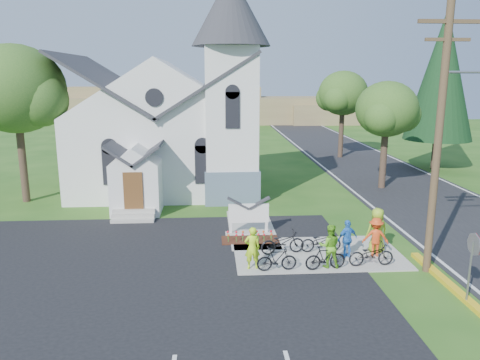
{
  "coord_description": "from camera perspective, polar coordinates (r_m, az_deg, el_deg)",
  "views": [
    {
      "loc": [
        -2.97,
        -17.85,
        7.4
      ],
      "look_at": [
        -1.49,
        5.0,
        2.25
      ],
      "focal_mm": 35.0,
      "sensor_mm": 36.0,
      "label": 1
    }
  ],
  "objects": [
    {
      "name": "ground",
      "position": [
        19.55,
        5.39,
        -9.62
      ],
      "size": [
        120.0,
        120.0,
        0.0
      ],
      "primitive_type": "plane",
      "color": "#255317",
      "rests_on": "ground"
    },
    {
      "name": "parking_lot",
      "position": [
        17.94,
        -16.71,
        -12.21
      ],
      "size": [
        20.0,
        16.0,
        0.02
      ],
      "primitive_type": "cube",
      "color": "black",
      "rests_on": "ground"
    },
    {
      "name": "bike_1",
      "position": [
        18.19,
        4.5,
        -9.6
      ],
      "size": [
        1.58,
        0.54,
        0.94
      ],
      "primitive_type": "imported",
      "rotation": [
        0.0,
        0.0,
        1.64
      ],
      "color": "black",
      "rests_on": "sidewalk"
    },
    {
      "name": "bike_0",
      "position": [
        19.85,
        5.21,
        -7.57
      ],
      "size": [
        1.98,
        0.96,
        0.99
      ],
      "primitive_type": "imported",
      "rotation": [
        0.0,
        0.0,
        1.73
      ],
      "color": "black",
      "rests_on": "sidewalk"
    },
    {
      "name": "road",
      "position": [
        36.08,
        17.45,
        0.27
      ],
      "size": [
        8.0,
        90.0,
        0.02
      ],
      "primitive_type": "cube",
      "color": "black",
      "rests_on": "ground"
    },
    {
      "name": "church",
      "position": [
        30.51,
        -8.5,
        8.49
      ],
      "size": [
        12.35,
        12.0,
        13.0
      ],
      "color": "silver",
      "rests_on": "ground"
    },
    {
      "name": "stop_sign",
      "position": [
        16.99,
        26.51,
        -8.03
      ],
      "size": [
        0.11,
        0.76,
        2.48
      ],
      "color": "gray",
      "rests_on": "ground"
    },
    {
      "name": "cyclist_1",
      "position": [
        18.66,
        10.86,
        -7.9
      ],
      "size": [
        0.91,
        0.75,
        1.73
      ],
      "primitive_type": "imported",
      "rotation": [
        0.0,
        0.0,
        3.02
      ],
      "color": "#5FB121",
      "rests_on": "sidewalk"
    },
    {
      "name": "cyclist_3",
      "position": [
        20.25,
        16.2,
        -6.67
      ],
      "size": [
        1.16,
        0.82,
        1.63
      ],
      "primitive_type": "imported",
      "rotation": [
        0.0,
        0.0,
        2.92
      ],
      "color": "#D34217",
      "rests_on": "sidewalk"
    },
    {
      "name": "bike_3",
      "position": [
        18.53,
        10.37,
        -9.28
      ],
      "size": [
        1.65,
        0.64,
        0.97
      ],
      "primitive_type": "imported",
      "rotation": [
        0.0,
        0.0,
        1.69
      ],
      "color": "black",
      "rests_on": "sidewalk"
    },
    {
      "name": "bike_4",
      "position": [
        19.29,
        15.69,
        -8.72
      ],
      "size": [
        1.81,
        0.69,
        0.94
      ],
      "primitive_type": "imported",
      "rotation": [
        0.0,
        0.0,
        1.61
      ],
      "color": "black",
      "rests_on": "sidewalk"
    },
    {
      "name": "cyclist_0",
      "position": [
        18.22,
        1.5,
        -8.27
      ],
      "size": [
        0.65,
        0.45,
        1.68
      ],
      "primitive_type": "imported",
      "rotation": [
        0.0,
        0.0,
        3.23
      ],
      "color": "#BCF61C",
      "rests_on": "sidewalk"
    },
    {
      "name": "church_sign",
      "position": [
        22.06,
        1.06,
        -4.11
      ],
      "size": [
        2.2,
        0.4,
        1.7
      ],
      "color": "gray",
      "rests_on": "ground"
    },
    {
      "name": "tree_road_mid",
      "position": [
        43.56,
        12.45,
        10.25
      ],
      "size": [
        4.4,
        4.4,
        7.8
      ],
      "color": "#3A2820",
      "rests_on": "ground"
    },
    {
      "name": "tree_road_near",
      "position": [
        32.05,
        17.46,
        8.18
      ],
      "size": [
        4.0,
        4.0,
        7.05
      ],
      "color": "#3A2820",
      "rests_on": "ground"
    },
    {
      "name": "utility_pole",
      "position": [
        18.46,
        23.28,
        5.44
      ],
      "size": [
        3.45,
        0.28,
        10.0
      ],
      "color": "#473423",
      "rests_on": "ground"
    },
    {
      "name": "sidewalk",
      "position": [
        20.27,
        9.41,
        -8.83
      ],
      "size": [
        7.0,
        4.0,
        0.05
      ],
      "primitive_type": "cube",
      "color": "gray",
      "rests_on": "ground"
    },
    {
      "name": "cyclist_4",
      "position": [
        20.65,
        16.35,
        -5.88
      ],
      "size": [
        1.03,
        0.77,
        1.92
      ],
      "primitive_type": "imported",
      "rotation": [
        0.0,
        0.0,
        3.32
      ],
      "color": "#8FBA23",
      "rests_on": "sidewalk"
    },
    {
      "name": "flower_bed",
      "position": [
        21.52,
        1.25,
        -7.33
      ],
      "size": [
        2.6,
        1.1,
        0.07
      ],
      "primitive_type": "cube",
      "color": "#3B1C10",
      "rests_on": "ground"
    },
    {
      "name": "distant_hills",
      "position": [
        74.63,
        1.18,
        8.65
      ],
      "size": [
        61.0,
        10.0,
        5.6
      ],
      "color": "olive",
      "rests_on": "ground"
    },
    {
      "name": "cyclist_2",
      "position": [
        19.8,
        12.95,
        -6.99
      ],
      "size": [
        1.01,
        0.7,
        1.59
      ],
      "primitive_type": "imported",
      "rotation": [
        0.0,
        0.0,
        3.51
      ],
      "color": "blue",
      "rests_on": "sidewalk"
    },
    {
      "name": "tree_lot_corner",
      "position": [
        29.96,
        -25.71,
        9.93
      ],
      "size": [
        5.6,
        5.6,
        9.15
      ],
      "color": "#3A2820",
      "rests_on": "ground"
    },
    {
      "name": "conifer",
      "position": [
        40.1,
        23.43,
        11.64
      ],
      "size": [
        5.2,
        5.2,
        12.4
      ],
      "color": "#3A2820",
      "rests_on": "ground"
    },
    {
      "name": "bike_2",
      "position": [
        20.29,
        9.83,
        -7.37
      ],
      "size": [
        1.78,
        0.71,
        0.92
      ],
      "primitive_type": "imported",
      "rotation": [
        0.0,
        0.0,
        1.63
      ],
      "color": "black",
      "rests_on": "sidewalk"
    }
  ]
}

